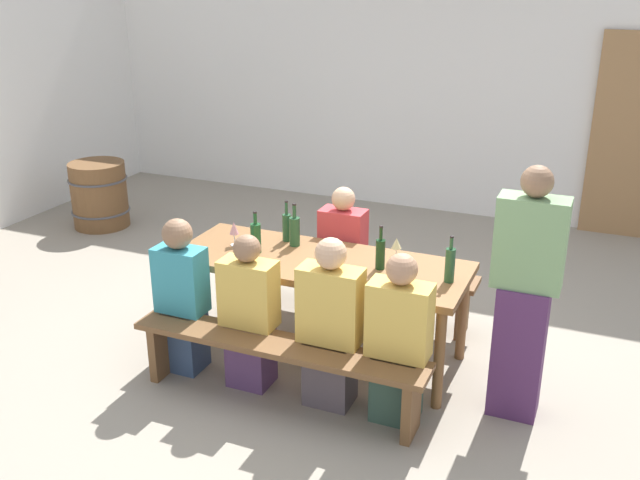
{
  "coord_description": "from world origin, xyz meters",
  "views": [
    {
      "loc": [
        1.83,
        -4.31,
        2.69
      ],
      "look_at": [
        0.0,
        0.0,
        0.9
      ],
      "focal_mm": 40.39,
      "sensor_mm": 36.0,
      "label": 1
    }
  ],
  "objects_px": {
    "wine_bottle_3": "(295,230)",
    "seated_guest_far_0": "(343,260)",
    "wine_glass_0": "(396,244)",
    "seated_guest_near_3": "(398,344)",
    "wine_bottle_2": "(380,253)",
    "wine_bottle_4": "(256,237)",
    "seated_guest_near_2": "(330,328)",
    "bench_far": "(354,274)",
    "wine_bottle_1": "(287,226)",
    "seated_guest_near_1": "(249,316)",
    "bench_near": "(277,355)",
    "wine_bottle_0": "(450,264)",
    "wooden_door": "(637,138)",
    "standing_host": "(524,300)",
    "wine_glass_1": "(234,229)",
    "wine_barrel": "(99,195)",
    "seated_guest_near_0": "(182,299)",
    "tasting_table": "(320,270)"
  },
  "relations": [
    {
      "from": "wine_bottle_3",
      "to": "seated_guest_far_0",
      "type": "height_order",
      "value": "seated_guest_far_0"
    },
    {
      "from": "wine_bottle_3",
      "to": "seated_guest_near_3",
      "type": "distance_m",
      "value": 1.32
    },
    {
      "from": "seated_guest_near_1",
      "to": "seated_guest_near_2",
      "type": "relative_size",
      "value": 0.94
    },
    {
      "from": "wooden_door",
      "to": "standing_host",
      "type": "relative_size",
      "value": 1.29
    },
    {
      "from": "seated_guest_near_0",
      "to": "wine_glass_1",
      "type": "bearing_deg",
      "value": -10.96
    },
    {
      "from": "wine_bottle_1",
      "to": "wine_glass_0",
      "type": "distance_m",
      "value": 0.87
    },
    {
      "from": "bench_near",
      "to": "wine_bottle_0",
      "type": "distance_m",
      "value": 1.26
    },
    {
      "from": "wine_bottle_0",
      "to": "standing_host",
      "type": "distance_m",
      "value": 0.54
    },
    {
      "from": "standing_host",
      "to": "wine_barrel",
      "type": "height_order",
      "value": "standing_host"
    },
    {
      "from": "standing_host",
      "to": "wine_bottle_0",
      "type": "bearing_deg",
      "value": -19.05
    },
    {
      "from": "seated_guest_near_3",
      "to": "wine_bottle_4",
      "type": "bearing_deg",
      "value": 67.92
    },
    {
      "from": "wine_bottle_4",
      "to": "seated_guest_near_1",
      "type": "height_order",
      "value": "seated_guest_near_1"
    },
    {
      "from": "bench_far",
      "to": "wine_bottle_3",
      "type": "xyz_separation_m",
      "value": [
        -0.28,
        -0.51,
        0.51
      ]
    },
    {
      "from": "bench_near",
      "to": "wine_bottle_3",
      "type": "distance_m",
      "value": 1.06
    },
    {
      "from": "wine_bottle_0",
      "to": "seated_guest_near_0",
      "type": "distance_m",
      "value": 1.84
    },
    {
      "from": "wine_bottle_1",
      "to": "seated_guest_near_1",
      "type": "relative_size",
      "value": 0.29
    },
    {
      "from": "bench_far",
      "to": "wine_barrel",
      "type": "height_order",
      "value": "wine_barrel"
    },
    {
      "from": "seated_guest_near_2",
      "to": "wine_bottle_1",
      "type": "bearing_deg",
      "value": 40.43
    },
    {
      "from": "wine_glass_1",
      "to": "seated_guest_near_2",
      "type": "bearing_deg",
      "value": -29.39
    },
    {
      "from": "tasting_table",
      "to": "wine_bottle_0",
      "type": "relative_size",
      "value": 6.53
    },
    {
      "from": "seated_guest_near_2",
      "to": "bench_far",
      "type": "bearing_deg",
      "value": 13.71
    },
    {
      "from": "wine_bottle_2",
      "to": "seated_guest_near_0",
      "type": "distance_m",
      "value": 1.4
    },
    {
      "from": "wooden_door",
      "to": "wine_glass_0",
      "type": "relative_size",
      "value": 12.59
    },
    {
      "from": "seated_guest_near_0",
      "to": "seated_guest_near_2",
      "type": "distance_m",
      "value": 1.11
    },
    {
      "from": "wine_bottle_1",
      "to": "wine_bottle_2",
      "type": "xyz_separation_m",
      "value": [
        0.82,
        -0.24,
        0.0
      ]
    },
    {
      "from": "wine_glass_0",
      "to": "seated_guest_near_3",
      "type": "xyz_separation_m",
      "value": [
        0.26,
        -0.75,
        -0.34
      ]
    },
    {
      "from": "wine_bottle_2",
      "to": "wine_bottle_4",
      "type": "height_order",
      "value": "same"
    },
    {
      "from": "wooden_door",
      "to": "wine_bottle_1",
      "type": "height_order",
      "value": "wooden_door"
    },
    {
      "from": "wine_glass_0",
      "to": "wine_glass_1",
      "type": "distance_m",
      "value": 1.2
    },
    {
      "from": "seated_guest_far_0",
      "to": "wine_glass_0",
      "type": "bearing_deg",
      "value": 57.16
    },
    {
      "from": "seated_guest_far_0",
      "to": "seated_guest_near_1",
      "type": "bearing_deg",
      "value": -12.17
    },
    {
      "from": "wine_bottle_0",
      "to": "seated_guest_near_1",
      "type": "xyz_separation_m",
      "value": [
        -1.2,
        -0.54,
        -0.36
      ]
    },
    {
      "from": "wine_glass_1",
      "to": "seated_guest_far_0",
      "type": "relative_size",
      "value": 0.16
    },
    {
      "from": "bench_near",
      "to": "wine_bottle_2",
      "type": "relative_size",
      "value": 6.39
    },
    {
      "from": "seated_guest_near_1",
      "to": "wine_bottle_4",
      "type": "bearing_deg",
      "value": 22.2
    },
    {
      "from": "bench_near",
      "to": "wine_barrel",
      "type": "height_order",
      "value": "wine_barrel"
    },
    {
      "from": "wooden_door",
      "to": "bench_near",
      "type": "xyz_separation_m",
      "value": [
        -1.99,
        -4.27,
        -0.69
      ]
    },
    {
      "from": "wooden_door",
      "to": "wine_barrel",
      "type": "relative_size",
      "value": 2.95
    },
    {
      "from": "bench_near",
      "to": "wine_bottle_4",
      "type": "xyz_separation_m",
      "value": [
        -0.48,
        0.65,
        0.51
      ]
    },
    {
      "from": "wine_bottle_1",
      "to": "wine_barrel",
      "type": "height_order",
      "value": "wine_bottle_1"
    },
    {
      "from": "bench_far",
      "to": "seated_guest_near_2",
      "type": "bearing_deg",
      "value": -76.29
    },
    {
      "from": "wine_bottle_0",
      "to": "tasting_table",
      "type": "bearing_deg",
      "value": 179.29
    },
    {
      "from": "wine_bottle_0",
      "to": "seated_guest_near_2",
      "type": "distance_m",
      "value": 0.88
    },
    {
      "from": "bench_far",
      "to": "wine_glass_1",
      "type": "height_order",
      "value": "wine_glass_1"
    },
    {
      "from": "bench_far",
      "to": "wine_bottle_1",
      "type": "distance_m",
      "value": 0.77
    },
    {
      "from": "wine_glass_0",
      "to": "seated_guest_near_3",
      "type": "bearing_deg",
      "value": -70.85
    },
    {
      "from": "wooden_door",
      "to": "wine_glass_0",
      "type": "height_order",
      "value": "wooden_door"
    },
    {
      "from": "wine_bottle_0",
      "to": "seated_guest_near_0",
      "type": "xyz_separation_m",
      "value": [
        -1.73,
        -0.54,
        -0.33
      ]
    },
    {
      "from": "wooden_door",
      "to": "wine_glass_1",
      "type": "bearing_deg",
      "value": -126.98
    },
    {
      "from": "wooden_door",
      "to": "standing_host",
      "type": "bearing_deg",
      "value": -98.47
    }
  ]
}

